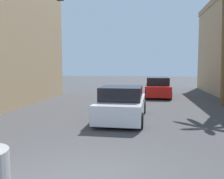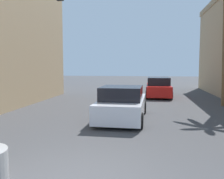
% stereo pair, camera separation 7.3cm
% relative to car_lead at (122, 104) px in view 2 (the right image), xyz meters
% --- Properties ---
extents(ground_plane, '(88.56, 88.56, 0.00)m').
position_rel_car_lead_xyz_m(ground_plane, '(-0.30, 3.59, -0.70)').
color(ground_plane, '#424244').
extents(car_lead, '(2.18, 4.67, 1.56)m').
position_rel_car_lead_xyz_m(car_lead, '(0.00, 0.00, 0.00)').
color(car_lead, black).
rests_on(car_lead, ground).
extents(car_far, '(2.00, 4.54, 1.56)m').
position_rel_car_lead_xyz_m(car_far, '(2.00, 8.94, 0.03)').
color(car_far, black).
rests_on(car_far, ground).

